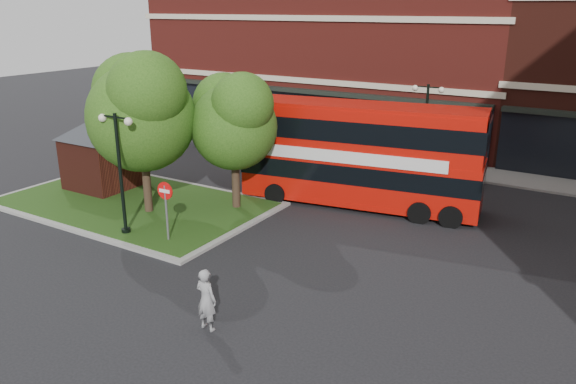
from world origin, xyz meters
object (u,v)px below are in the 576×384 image
Objects in this scene: bus at (360,148)px; car_silver at (291,143)px; woman at (206,300)px; car_white at (440,167)px.

bus is 10.20m from car_silver.
bus is 12.14m from woman.
car_silver is at bearing 130.49° from bus.
woman reaches higher than car_silver.
car_silver is 1.06× the size of car_white.
car_white is at bearing -90.54° from woman.
bus is 5.91× the size of woman.
bus reaches higher than woman.
bus reaches higher than car_white.
woman reaches higher than car_white.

